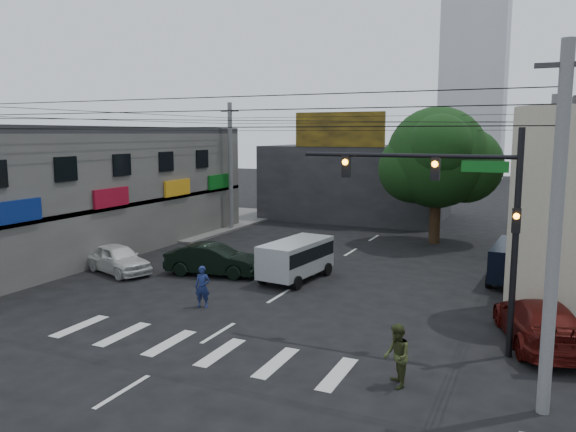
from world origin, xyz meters
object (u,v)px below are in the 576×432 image
Objects in this scene: maroon_sedan at (539,322)px; silver_minivan at (296,260)px; street_tree at (437,158)px; navy_van at (514,263)px; utility_pole_near_right at (555,234)px; traffic_gantry at (461,203)px; pedestrian_olive at (397,356)px; utility_pole_far_left at (231,167)px; traffic_officer at (203,287)px; utility_pole_far_right at (549,176)px; dark_sedan at (213,260)px; white_compact at (118,259)px.

silver_minivan reaches higher than maroon_sedan.
maroon_sedan is (6.34, -16.49, -4.70)m from street_tree.
maroon_sedan is 8.27m from navy_van.
navy_van is (-1.19, 8.18, 0.15)m from maroon_sedan.
utility_pole_near_right reaches higher than navy_van.
traffic_gantry is 5.42m from pedestrian_olive.
street_tree is at bearing -13.45° from silver_minivan.
pedestrian_olive is (7.18, -9.44, -0.05)m from silver_minivan.
utility_pole_near_right is 5.27m from pedestrian_olive.
utility_pole_far_left is 19.02m from traffic_officer.
street_tree is 0.95× the size of utility_pole_far_right.
traffic_officer is (-9.98, 0.33, -3.98)m from traffic_gantry.
utility_pole_far_right is 16.03m from silver_minivan.
pedestrian_olive is at bearing -137.02° from dark_sedan.
utility_pole_far_left is 21.29m from navy_van.
dark_sedan is (-15.08, -11.99, -3.82)m from utility_pole_far_right.
pedestrian_olive is at bearing -106.72° from traffic_gantry.
utility_pole_far_right is at bearing -35.75° from white_compact.
traffic_officer reaches higher than maroon_sedan.
traffic_gantry is 0.78× the size of utility_pole_far_right.
navy_van is (1.33, 9.70, -3.91)m from traffic_gantry.
traffic_gantry is 1.57× the size of silver_minivan.
traffic_officer is (-11.31, -9.36, -0.07)m from navy_van.
utility_pole_far_left is at bearing 100.87° from traffic_officer.
utility_pole_near_right is at bearing -32.54° from traffic_officer.
traffic_officer is at bearing -63.41° from utility_pole_far_left.
white_compact is at bearing -145.34° from utility_pole_far_right.
navy_van is 2.63× the size of pedestrian_olive.
utility_pole_far_right is at bearing -7.07° from navy_van.
silver_minivan is at bearing -47.89° from utility_pole_far_left.
utility_pole_near_right reaches higher than traffic_officer.
dark_sedan is 1.07× the size of white_compact.
navy_van reaches higher than white_compact.
dark_sedan is 14.51m from navy_van.
silver_minivan is at bearing -88.27° from dark_sedan.
utility_pole_far_left is 15.45m from silver_minivan.
pedestrian_olive is at bearing -39.36° from traffic_officer.
traffic_gantry is 10.75m from traffic_officer.
utility_pole_far_left is (-21.00, 20.50, 0.00)m from utility_pole_near_right.
pedestrian_olive reaches higher than white_compact.
pedestrian_olive is (2.75, -21.57, -4.58)m from street_tree.
maroon_sedan is (19.54, -1.87, 0.05)m from white_compact.
white_compact is (-19.70, 6.88, -3.87)m from utility_pole_near_right.
white_compact is at bearing 99.60° from dark_sedan.
utility_pole_near_right is at bearing -44.31° from utility_pole_far_left.
pedestrian_olive is (-1.07, -3.57, -3.93)m from traffic_gantry.
dark_sedan is at bearing 108.20° from silver_minivan.
utility_pole_far_right is (2.68, 17.00, -0.23)m from traffic_gantry.
dark_sedan is at bearing -50.95° from white_compact.
traffic_officer is (-6.16, -17.67, -4.62)m from street_tree.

